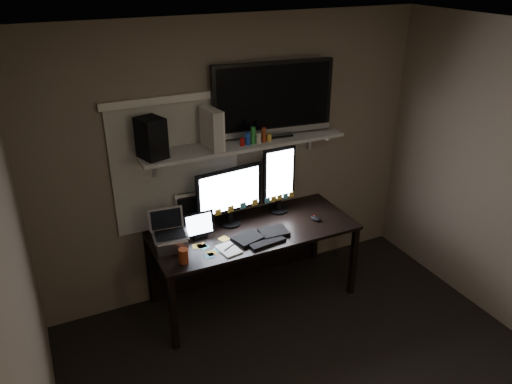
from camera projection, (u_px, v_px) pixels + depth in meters
ceiling at (376, 48)px, 2.46m from camera, size 3.60×3.60×0.00m
back_wall at (236, 160)px, 4.47m from camera, size 3.60×0.00×3.60m
left_wall at (33, 354)px, 2.30m from camera, size 0.00×3.60×3.60m
window_blinds at (177, 166)px, 4.22m from camera, size 1.10×0.02×1.10m
desk at (248, 240)px, 4.56m from camera, size 1.80×0.75×0.73m
wall_shelf at (244, 143)px, 4.23m from camera, size 1.80×0.35×0.03m
monitor_landscape at (229, 196)px, 4.36m from camera, size 0.63×0.13×0.55m
monitor_portrait at (279, 180)px, 4.56m from camera, size 0.32×0.07×0.64m
keyboard at (261, 235)px, 4.26m from camera, size 0.51×0.25×0.03m
mouse at (316, 218)px, 4.53m from camera, size 0.09×0.12×0.04m
notepad at (229, 250)px, 4.08m from camera, size 0.18×0.23×0.01m
tablet at (199, 225)px, 4.21m from camera, size 0.27×0.12×0.24m
file_sorter at (192, 210)px, 4.38m from camera, size 0.25×0.12×0.31m
laptop at (170, 232)px, 4.03m from camera, size 0.30×0.26×0.32m
cup at (184, 256)px, 3.90m from camera, size 0.10×0.10×0.12m
sticky_notes at (214, 248)px, 4.11m from camera, size 0.39×0.33×0.00m
tv at (273, 99)px, 4.24m from camera, size 1.08×0.31×0.64m
game_console at (212, 129)px, 4.02m from camera, size 0.12×0.28×0.33m
speaker at (151, 138)px, 3.84m from camera, size 0.23×0.26×0.32m
bottles at (256, 135)px, 4.16m from camera, size 0.25×0.13×0.15m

